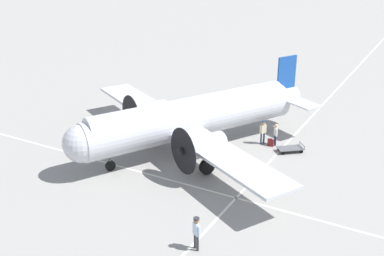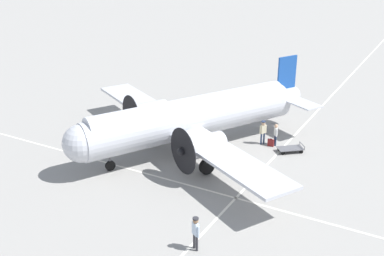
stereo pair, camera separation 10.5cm
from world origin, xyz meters
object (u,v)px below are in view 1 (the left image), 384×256
at_px(passenger_boarding, 276,132).
at_px(ramp_agent, 263,130).
at_px(crew_foreground, 196,230).
at_px(suitcase_near_door, 271,143).
at_px(baggage_cart, 291,148).
at_px(airliner_main, 187,118).

relative_size(passenger_boarding, ramp_agent, 0.92).
height_order(crew_foreground, suitcase_near_door, crew_foreground).
xyz_separation_m(crew_foreground, ramp_agent, (-1.95, 14.03, -0.00)).
bearing_deg(ramp_agent, crew_foreground, 39.75).
distance_m(crew_foreground, baggage_cart, 13.71).
height_order(passenger_boarding, ramp_agent, ramp_agent).
bearing_deg(baggage_cart, suitcase_near_door, -49.47).
bearing_deg(baggage_cart, ramp_agent, -48.72).
relative_size(crew_foreground, passenger_boarding, 1.09).
relative_size(airliner_main, baggage_cart, 10.29).
bearing_deg(ramp_agent, baggage_cart, 113.11).
relative_size(passenger_boarding, baggage_cart, 0.83).
bearing_deg(airliner_main, baggage_cart, 146.59).
bearing_deg(baggage_cart, passenger_boarding, -63.39).
height_order(airliner_main, passenger_boarding, airliner_main).
bearing_deg(passenger_boarding, crew_foreground, -28.71).
distance_m(airliner_main, baggage_cart, 7.92).
distance_m(airliner_main, suitcase_near_door, 6.73).
distance_m(passenger_boarding, suitcase_near_door, 0.86).
relative_size(crew_foreground, suitcase_near_door, 3.07).
bearing_deg(ramp_agent, suitcase_near_door, 114.88).
bearing_deg(crew_foreground, baggage_cart, 119.23).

